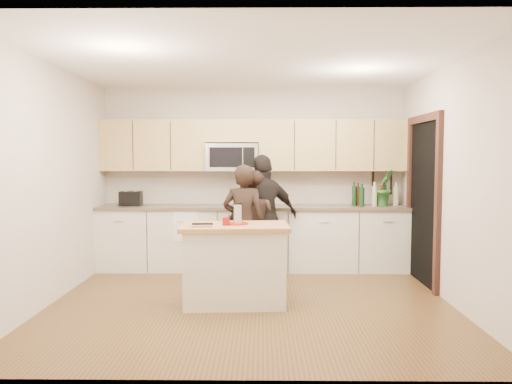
{
  "coord_description": "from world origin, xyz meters",
  "views": [
    {
      "loc": [
        0.13,
        -5.59,
        1.65
      ],
      "look_at": [
        0.06,
        0.35,
        1.24
      ],
      "focal_mm": 35.0,
      "sensor_mm": 36.0,
      "label": 1
    }
  ],
  "objects_px": {
    "island": "(235,264)",
    "toaster": "(131,199)",
    "woman_center": "(252,225)",
    "woman_right": "(264,217)",
    "woman_left": "(244,224)"
  },
  "relations": [
    {
      "from": "island",
      "to": "toaster",
      "type": "height_order",
      "value": "toaster"
    },
    {
      "from": "woman_center",
      "to": "woman_right",
      "type": "relative_size",
      "value": 0.87
    },
    {
      "from": "island",
      "to": "woman_center",
      "type": "bearing_deg",
      "value": 78.1
    },
    {
      "from": "woman_left",
      "to": "woman_right",
      "type": "relative_size",
      "value": 0.92
    },
    {
      "from": "island",
      "to": "woman_right",
      "type": "relative_size",
      "value": 0.73
    },
    {
      "from": "woman_center",
      "to": "toaster",
      "type": "bearing_deg",
      "value": -0.82
    },
    {
      "from": "woman_right",
      "to": "woman_left",
      "type": "bearing_deg",
      "value": 14.25
    },
    {
      "from": "woman_center",
      "to": "woman_left",
      "type": "bearing_deg",
      "value": 76.52
    },
    {
      "from": "toaster",
      "to": "woman_center",
      "type": "xyz_separation_m",
      "value": [
        1.79,
        -0.58,
        -0.31
      ]
    },
    {
      "from": "island",
      "to": "woman_center",
      "type": "relative_size",
      "value": 0.84
    },
    {
      "from": "toaster",
      "to": "woman_left",
      "type": "relative_size",
      "value": 0.2
    },
    {
      "from": "toaster",
      "to": "island",
      "type": "bearing_deg",
      "value": -47.02
    },
    {
      "from": "toaster",
      "to": "woman_left",
      "type": "height_order",
      "value": "woman_left"
    },
    {
      "from": "island",
      "to": "woman_right",
      "type": "bearing_deg",
      "value": 71.24
    },
    {
      "from": "woman_right",
      "to": "island",
      "type": "bearing_deg",
      "value": 48.66
    }
  ]
}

